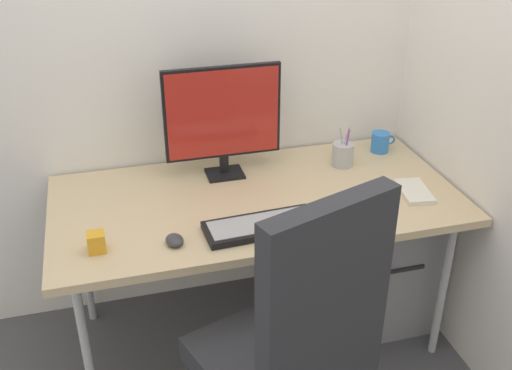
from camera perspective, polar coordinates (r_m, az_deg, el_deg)
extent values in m
plane|color=#4C4C51|center=(2.91, 0.05, -13.80)|extent=(8.00, 8.00, 0.00)
cube|color=white|center=(2.64, -2.57, 16.24)|extent=(2.78, 0.04, 2.80)
cube|color=white|center=(2.46, 21.41, 13.44)|extent=(0.04, 1.94, 2.80)
cube|color=#D1B78C|center=(2.49, 0.06, -1.43)|extent=(1.66, 0.82, 0.03)
cylinder|color=#B2B5BA|center=(2.39, -15.65, -15.11)|extent=(0.04, 0.04, 0.70)
cylinder|color=#B2B5BA|center=(2.72, 17.21, -9.29)|extent=(0.04, 0.04, 0.70)
cylinder|color=#B2B5BA|center=(2.89, -15.96, -6.62)|extent=(0.04, 0.04, 0.70)
cylinder|color=#B2B5BA|center=(3.17, 11.45, -2.69)|extent=(0.04, 0.04, 0.70)
cube|color=#2D2D33|center=(2.18, 1.73, -16.15)|extent=(0.62, 0.61, 0.10)
cube|color=#2D2D33|center=(1.78, 6.51, -11.41)|extent=(0.44, 0.21, 0.69)
cube|color=gray|center=(2.91, 11.18, -7.01)|extent=(0.42, 0.47, 0.59)
cube|color=#262628|center=(2.68, 13.60, -7.79)|extent=(0.21, 0.01, 0.02)
cube|color=black|center=(2.65, -2.96, 1.09)|extent=(0.16, 0.13, 0.01)
cube|color=black|center=(2.63, -3.03, 2.15)|extent=(0.04, 0.02, 0.09)
cube|color=black|center=(2.54, -3.18, 6.84)|extent=(0.50, 0.02, 0.40)
cube|color=#B2261E|center=(2.53, -3.11, 6.73)|extent=(0.47, 0.01, 0.37)
cube|color=black|center=(2.26, 0.49, -3.89)|extent=(0.43, 0.19, 0.03)
cube|color=#9EA0A5|center=(2.25, 0.50, -3.57)|extent=(0.40, 0.15, 0.00)
ellipsoid|color=#333338|center=(2.19, -7.69, -5.17)|extent=(0.08, 0.09, 0.03)
cylinder|color=#B2B5BA|center=(2.74, 8.16, 2.87)|extent=(0.09, 0.09, 0.11)
cylinder|color=#B2B5BA|center=(2.71, 8.10, 4.11)|extent=(0.03, 0.01, 0.13)
cylinder|color=#B2B5BA|center=(2.71, 8.41, 4.15)|extent=(0.03, 0.01, 0.13)
torus|color=black|center=(2.73, 8.18, 3.06)|extent=(0.04, 0.04, 0.01)
cylinder|color=purple|center=(2.70, 8.54, 3.76)|extent=(0.02, 0.02, 0.15)
cube|color=silver|center=(2.58, 14.70, -0.59)|extent=(0.14, 0.22, 0.02)
cylinder|color=#337FD8|center=(2.91, 11.62, 3.98)|extent=(0.08, 0.08, 0.09)
torus|color=#337FD8|center=(2.93, 12.59, 4.17)|extent=(0.05, 0.01, 0.05)
cube|color=orange|center=(2.20, -14.82, -5.23)|extent=(0.06, 0.06, 0.07)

